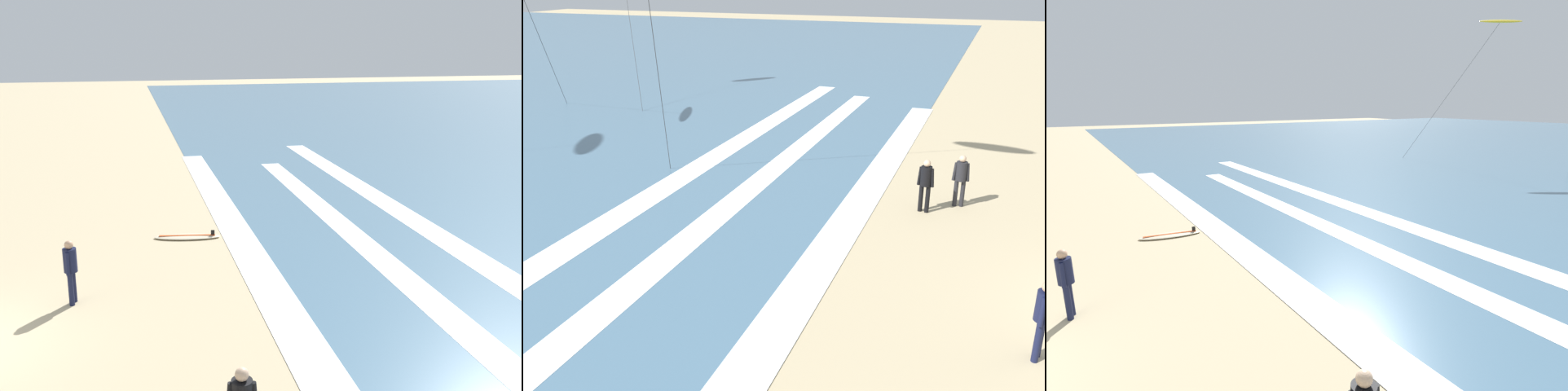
{
  "view_description": "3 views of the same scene",
  "coord_description": "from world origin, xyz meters",
  "views": [
    {
      "loc": [
        12.21,
        3.99,
        6.21
      ],
      "look_at": [
        1.02,
        6.5,
        3.19
      ],
      "focal_mm": 41.41,
      "sensor_mm": 36.0,
      "label": 1
    },
    {
      "loc": [
        -11.84,
        3.73,
        6.68
      ],
      "look_at": [
        -0.93,
        7.76,
        2.19
      ],
      "focal_mm": 40.4,
      "sensor_mm": 36.0,
      "label": 2
    },
    {
      "loc": [
        7.55,
        2.73,
        4.67
      ],
      "look_at": [
        -0.87,
        8.11,
        2.25
      ],
      "focal_mm": 26.8,
      "sensor_mm": 36.0,
      "label": 3
    }
  ],
  "objects": [
    {
      "name": "wave_foam_outer_break",
      "position": [
        0.48,
        13.63,
        0.01
      ],
      "size": [
        44.23,
        1.01,
        0.01
      ],
      "primitive_type": "cube",
      "color": "white",
      "rests_on": "ocean_surface"
    },
    {
      "name": "surfer_background_far",
      "position": [
        5.41,
        4.49,
        0.96
      ],
      "size": [
        0.32,
        0.51,
        1.6
      ],
      "color": "#232328",
      "rests_on": "ground"
    },
    {
      "name": "wave_foam_shoreline",
      "position": [
        -0.6,
        7.33,
        0.01
      ],
      "size": [
        38.24,
        1.05,
        0.01
      ],
      "primitive_type": "cube",
      "color": "white",
      "rests_on": "ocean_surface"
    },
    {
      "name": "surfer_right_near",
      "position": [
        4.59,
        5.42,
        0.96
      ],
      "size": [
        0.32,
        0.52,
        1.6
      ],
      "color": "black",
      "rests_on": "ground"
    },
    {
      "name": "wave_foam_mid_break",
      "position": [
        1.83,
        10.97,
        0.01
      ],
      "size": [
        37.32,
        0.89,
        0.01
      ],
      "primitive_type": "cube",
      "color": "white",
      "rests_on": "ocean_surface"
    },
    {
      "name": "surfer_left_near",
      "position": [
        -1.82,
        2.5,
        0.96
      ],
      "size": [
        0.51,
        0.32,
        1.6
      ],
      "color": "#141938",
      "rests_on": "ground"
    }
  ]
}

